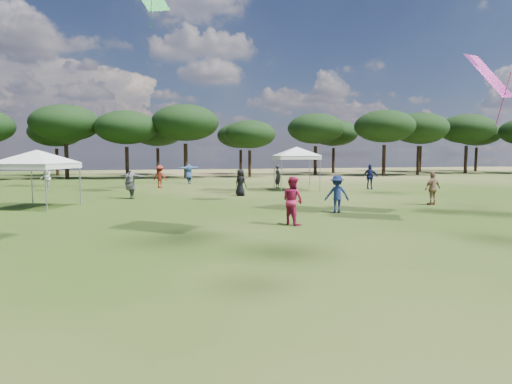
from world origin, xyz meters
TOP-DOWN VIEW (x-y plane):
  - tree_line at (2.39, 47.41)m, footprint 108.78×17.63m
  - tent_left at (-5.95, 20.91)m, footprint 5.06×5.06m
  - tent_right at (8.87, 26.87)m, footprint 5.54×5.54m
  - festival_crowd at (-1.32, 24.55)m, footprint 29.70×22.85m

SIDE VIEW (x-z plane):
  - festival_crowd at x=-1.32m, z-range -0.06..1.74m
  - tent_left at x=-5.95m, z-range 1.05..4.00m
  - tent_right at x=8.87m, z-range 1.20..4.46m
  - tree_line at x=2.39m, z-range 1.54..9.31m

